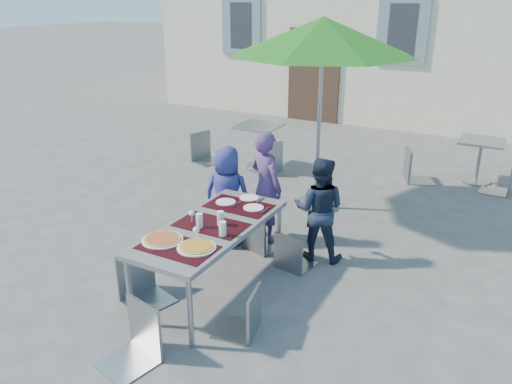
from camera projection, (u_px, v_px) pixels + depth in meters
The scene contains 22 objects.
ground at pixel (217, 282), 5.40m from camera, with size 90.00×90.00×0.00m, color #4A4A4D.
dining_table at pixel (211, 230), 5.00m from camera, with size 0.80×1.85×0.76m.
pizza_near_left at pixel (162, 239), 4.65m from camera, with size 0.39×0.39×0.03m.
pizza_near_right at pixel (197, 247), 4.51m from camera, with size 0.36×0.36×0.03m.
glassware at pixel (210, 223), 4.85m from camera, with size 0.51×0.44×0.15m.
place_settings at pixel (243, 202), 5.51m from camera, with size 0.61×0.45×0.01m.
child_0 at pixel (227, 195), 6.13m from camera, with size 0.60×0.39×1.22m, color navy.
child_1 at pixel (266, 187), 6.13m from camera, with size 0.51×0.34×1.40m, color #563872.
child_2 at pixel (319, 209), 5.69m from camera, with size 0.60×0.34×1.23m, color #192338.
chair_0 at pixel (226, 201), 6.10m from camera, with size 0.54×0.54×0.94m.
chair_1 at pixel (259, 211), 5.91m from camera, with size 0.49×0.49×0.88m.
chair_2 at pixel (293, 230), 5.49m from camera, with size 0.43×0.43×0.84m.
chair_3 at pixel (139, 248), 4.91m from camera, with size 0.54×0.53×0.97m.
chair_4 at pixel (244, 286), 4.41m from camera, with size 0.45×0.45×0.85m.
chair_5 at pixel (132, 302), 4.06m from camera, with size 0.51×0.51×0.96m.
patio_umbrella at pixel (323, 38), 6.44m from camera, with size 2.48×2.48×2.65m.
cafe_table_0 at pixel (259, 138), 8.84m from camera, with size 0.73×0.73×0.78m.
bg_chair_l_0 at pixel (203, 129), 9.16m from camera, with size 0.58×0.57×1.03m.
bg_chair_r_0 at pixel (268, 138), 8.55m from camera, with size 0.62×0.61×1.05m.
cafe_table_1 at pixel (480, 154), 8.10m from camera, with size 0.68×0.68×0.73m.
bg_chair_l_1 at pixel (416, 146), 8.14m from camera, with size 0.60×0.60×1.02m.
bg_chair_r_1 at pixel (508, 158), 7.64m from camera, with size 0.45×0.45×0.98m.
Camera 1 is at (2.60, -3.90, 2.88)m, focal length 35.00 mm.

